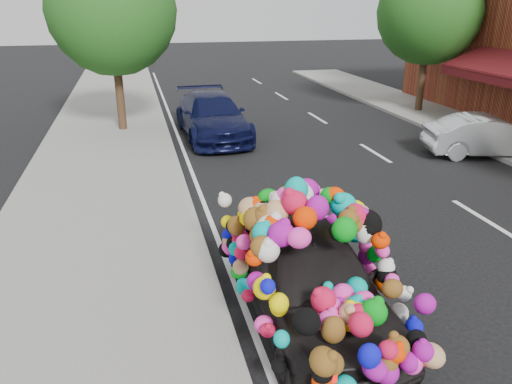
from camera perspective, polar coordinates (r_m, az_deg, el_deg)
The scene contains 9 objects.
ground at distance 9.85m, azimuth 7.54°, elevation -5.01°, with size 100.00×100.00×0.00m, color black.
sidewalk at distance 9.29m, azimuth -18.27°, elevation -7.22°, with size 4.00×60.00×0.12m, color gray.
kerb at distance 9.29m, azimuth -6.19°, elevation -6.17°, with size 0.15×60.00×0.13m, color gray.
lane_markings at distance 11.57m, azimuth 24.45°, elevation -2.72°, with size 6.00×50.00×0.01m, color silver, non-canonical shape.
tree_near_sidewalk at distance 17.73m, azimuth -16.17°, elevation 19.34°, with size 4.20×4.20×6.13m.
tree_far_b at distance 21.46m, azimuth 19.21°, elevation 18.82°, with size 4.00×4.00×5.90m.
plush_art_car at distance 6.95m, azimuth 6.06°, elevation -7.04°, with size 2.04×4.28×2.03m.
navy_sedan at distance 16.86m, azimuth -5.03°, elevation 8.63°, with size 1.99×4.90×1.42m, color black.
silver_hatchback at distance 16.20m, azimuth 25.05°, elevation 5.83°, with size 1.27×3.63×1.20m, color silver.
Camera 1 is at (-3.33, -8.22, 4.28)m, focal length 35.00 mm.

